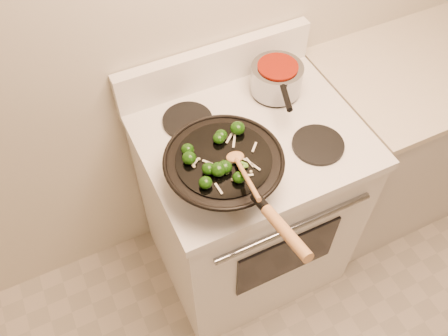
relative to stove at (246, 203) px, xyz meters
name	(u,v)px	position (x,y,z in m)	size (l,w,h in m)	color
stove	(246,203)	(0.00, 0.00, 0.00)	(0.78, 0.67, 1.08)	white
counter_unit	(396,138)	(0.82, 0.03, -0.01)	(0.83, 0.62, 0.91)	silver
wok	(224,169)	(-0.18, -0.16, 0.53)	(0.37, 0.62, 0.22)	black
stirfry	(217,157)	(-0.20, -0.15, 0.59)	(0.24, 0.22, 0.04)	#113308
wooden_spoon	(242,168)	(-0.16, -0.23, 0.61)	(0.08, 0.25, 0.10)	#B27946
saucepan	(277,78)	(0.18, 0.15, 0.52)	(0.19, 0.30, 0.11)	gray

